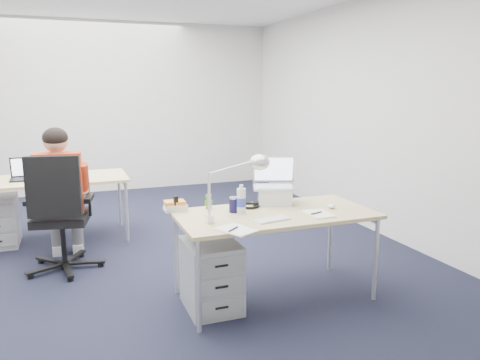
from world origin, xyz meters
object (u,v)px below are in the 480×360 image
object	(u,v)px
wireless_keyboard	(272,220)
book_stack	(175,206)
drawer_pedestal_near	(211,275)
dark_laptop	(27,168)
seated_person	(61,197)
computer_mouse	(331,206)
water_bottle	(241,199)
silver_laptop	(275,181)
far_cup	(72,173)
bear_figurine	(209,201)
desk_far	(54,182)
headphones	(249,205)
cordless_phone	(176,204)
sunglasses	(276,204)
desk_near	(275,218)
can_koozie	(234,205)
office_chair	(62,238)
desk_lamp	(229,187)

from	to	relation	value
wireless_keyboard	book_stack	world-z (taller)	book_stack
drawer_pedestal_near	dark_laptop	xyz separation A→B (m)	(-1.42, 2.24, 0.58)
seated_person	computer_mouse	size ratio (longest dim) A/B	14.03
wireless_keyboard	water_bottle	xyz separation A→B (m)	(-0.14, 0.28, 0.11)
silver_laptop	far_cup	size ratio (longest dim) A/B	4.32
silver_laptop	bear_figurine	xyz separation A→B (m)	(-0.60, 0.02, -0.13)
desk_far	headphones	distance (m)	2.53
cordless_phone	sunglasses	distance (m)	0.87
desk_near	bear_figurine	bearing A→B (deg)	147.41
book_stack	dark_laptop	distance (m)	2.24
silver_laptop	cordless_phone	distance (m)	0.88
desk_far	can_koozie	size ratio (longest dim) A/B	12.49
dark_laptop	desk_near	bearing A→B (deg)	-49.01
headphones	desk_far	bearing A→B (deg)	121.70
wireless_keyboard	headphones	world-z (taller)	headphones
wireless_keyboard	book_stack	distance (m)	0.84
seated_person	book_stack	distance (m)	1.39
seated_person	sunglasses	world-z (taller)	seated_person
book_stack	desk_far	bearing A→B (deg)	117.38
desk_near	computer_mouse	xyz separation A→B (m)	(0.51, -0.04, 0.06)
computer_mouse	desk_far	bearing A→B (deg)	152.97
dark_laptop	far_cup	size ratio (longest dim) A/B	3.80
office_chair	headphones	xyz separation A→B (m)	(1.52, -0.99, 0.43)
desk_near	cordless_phone	distance (m)	0.82
far_cup	desk_lamp	bearing A→B (deg)	-64.88
desk_near	can_koozie	distance (m)	0.35
silver_laptop	seated_person	bearing A→B (deg)	167.47
seated_person	far_cup	bearing A→B (deg)	86.17
dark_laptop	water_bottle	bearing A→B (deg)	-51.99
seated_person	silver_laptop	size ratio (longest dim) A/B	3.41
desk_far	bear_figurine	size ratio (longest dim) A/B	12.42
office_chair	book_stack	distance (m)	1.34
sunglasses	headphones	bearing A→B (deg)	155.62
seated_person	silver_laptop	world-z (taller)	seated_person
sunglasses	desk_near	bearing A→B (deg)	-137.80
silver_laptop	sunglasses	distance (m)	0.20
can_koozie	water_bottle	xyz separation A→B (m)	(0.05, -0.05, 0.05)
desk_far	far_cup	distance (m)	0.23
office_chair	desk_lamp	xyz separation A→B (m)	(1.22, -1.32, 0.67)
seated_person	sunglasses	xyz separation A→B (m)	(1.75, -1.20, 0.06)
bear_figurine	sunglasses	bearing A→B (deg)	-23.07
seated_person	water_bottle	bearing A→B (deg)	-39.35
can_koozie	computer_mouse	bearing A→B (deg)	-11.37
wireless_keyboard	bear_figurine	distance (m)	0.62
book_stack	desk_lamp	bearing A→B (deg)	-53.87
desk_near	bear_figurine	distance (m)	0.57
seated_person	dark_laptop	bearing A→B (deg)	118.41
desk_near	dark_laptop	bearing A→B (deg)	131.69
office_chair	silver_laptop	distance (m)	2.10
office_chair	computer_mouse	distance (m)	2.54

